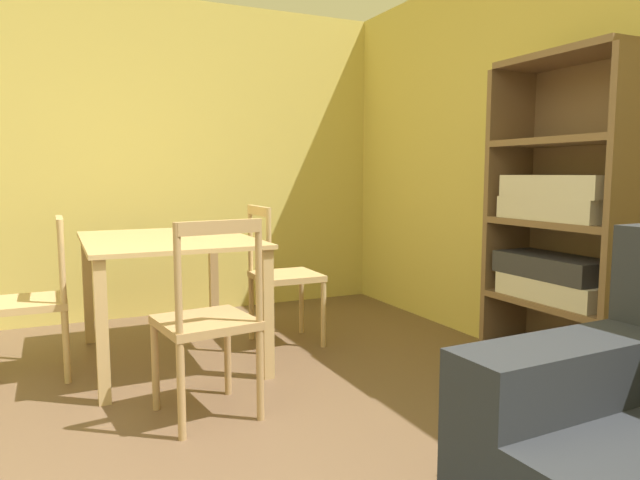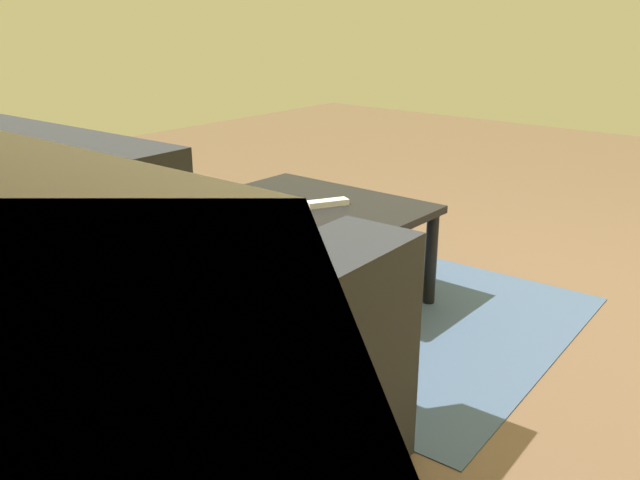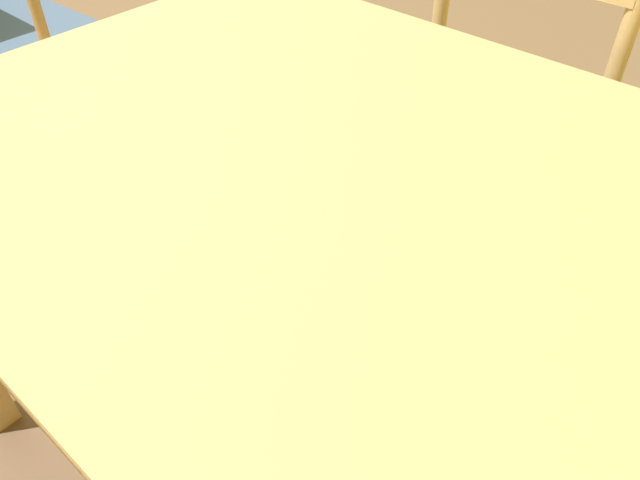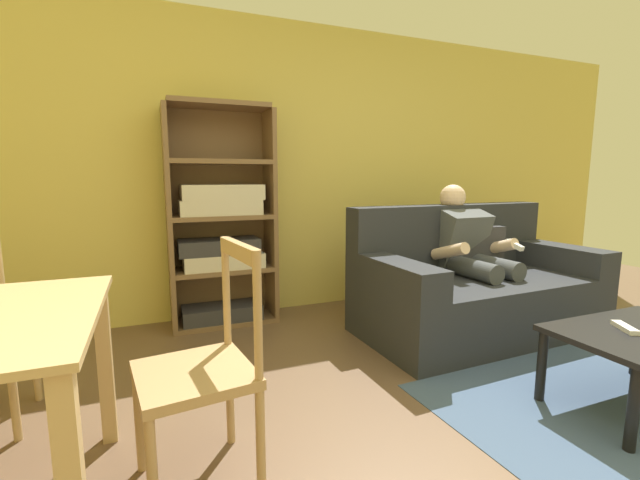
% 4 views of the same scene
% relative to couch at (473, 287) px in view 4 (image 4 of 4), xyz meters
% --- Properties ---
extents(ground_plane, '(9.15, 9.15, 0.00)m').
position_rel_couch_xyz_m(ground_plane, '(-0.83, -1.50, -0.35)').
color(ground_plane, brown).
extents(wall_back, '(7.15, 0.12, 2.54)m').
position_rel_couch_xyz_m(wall_back, '(-0.83, 1.15, 0.93)').
color(wall_back, '#DBC660').
rests_on(wall_back, ground_plane).
extents(couch, '(1.89, 1.01, 0.98)m').
position_rel_couch_xyz_m(couch, '(0.00, 0.00, 0.00)').
color(couch, '#282B30').
rests_on(couch, ground_plane).
extents(person_lounging, '(0.60, 0.93, 1.15)m').
position_rel_couch_xyz_m(person_lounging, '(0.01, 0.05, 0.26)').
color(person_lounging, '#4C5156').
rests_on(person_lounging, ground_plane).
extents(coffee_table, '(0.88, 0.55, 0.42)m').
position_rel_couch_xyz_m(coffee_table, '(-0.03, -1.24, 0.02)').
color(coffee_table, black).
rests_on(coffee_table, ground_plane).
extents(tv_remote, '(0.12, 0.17, 0.02)m').
position_rel_couch_xyz_m(tv_remote, '(-0.10, -1.20, 0.09)').
color(tv_remote, white).
rests_on(tv_remote, coffee_table).
extents(bookshelf, '(0.84, 0.36, 1.78)m').
position_rel_couch_xyz_m(bookshelf, '(-1.81, 0.90, 0.43)').
color(bookshelf, brown).
rests_on(bookshelf, ground_plane).
extents(dining_chair_facing_couch, '(0.47, 0.47, 0.95)m').
position_rel_couch_xyz_m(dining_chair_facing_couch, '(-2.18, -0.95, 0.12)').
color(dining_chair_facing_couch, tan).
rests_on(dining_chair_facing_couch, ground_plane).
extents(area_rug, '(2.06, 1.48, 0.01)m').
position_rel_couch_xyz_m(area_rug, '(-0.03, -1.24, -0.34)').
color(area_rug, '#3D5170').
rests_on(area_rug, ground_plane).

